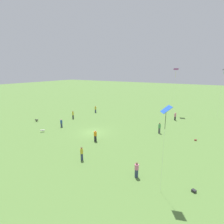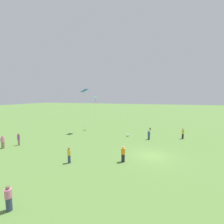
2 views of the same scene
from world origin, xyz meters
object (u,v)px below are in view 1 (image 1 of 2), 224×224
person_5 (82,154)px  kite_4 (166,113)px  kite_5 (223,73)px  kite_0 (176,71)px  dog_1 (37,120)px  person_2 (73,115)px  person_3 (95,136)px  person_4 (61,123)px  picnic_bag_1 (194,191)px  person_0 (137,170)px  dog_0 (42,130)px  person_1 (95,109)px  picnic_bag_0 (195,140)px  person_9 (159,128)px  person_6 (175,116)px

person_5 → kite_4: (0.69, 9.77, 6.50)m
person_5 → kite_5: 33.88m
kite_0 → dog_1: bearing=70.7°
person_2 → person_5: (13.23, 13.82, -0.05)m
person_3 → person_4: 9.88m
person_2 → picnic_bag_1: 29.06m
person_2 → person_5: 19.14m
person_0 → dog_0: 19.84m
person_3 → person_4: person_3 is taller
dog_0 → kite_5: bearing=-97.9°
person_4 → kite_5: bearing=27.4°
person_1 → picnic_bag_1: bearing=-157.7°
kite_5 → person_3: bearing=23.5°
person_0 → kite_4: (0.90, 2.72, 6.54)m
person_4 → picnic_bag_0: person_4 is taller
person_4 → person_9: person_9 is taller
person_5 → dog_0: size_ratio=2.48×
person_6 → person_9: person_9 is taller
picnic_bag_1 → person_3: bearing=-108.3°
person_4 → kite_0: (-21.23, 16.04, 9.73)m
picnic_bag_1 → dog_0: bearing=-97.4°
person_0 → person_2: (-13.02, -20.88, 0.09)m
person_1 → person_5: 24.12m
dog_0 → picnic_bag_0: bearing=-119.7°
person_2 → person_4: bearing=8.6°
person_2 → person_4: 5.92m
kite_0 → kite_4: 30.30m
person_0 → kite_0: (-28.75, -2.67, 9.69)m
picnic_bag_1 → person_2: bearing=-115.4°
person_0 → dog_1: 26.96m
person_0 → person_4: person_0 is taller
person_2 → dog_1: (5.64, -5.04, -0.57)m
person_4 → picnic_bag_0: (-5.93, 22.86, -0.67)m
dog_1 → kite_4: bearing=63.9°
person_3 → picnic_bag_1: (4.77, 14.43, -0.76)m
dog_1 → person_1: bearing=144.9°
kite_0 → dog_0: bearing=84.1°
dog_1 → picnic_bag_0: bearing=91.4°
person_0 → person_5: person_5 is taller
person_3 → dog_0: person_3 is taller
person_5 → dog_1: 20.34m
kite_5 → picnic_bag_1: (28.75, -1.50, -9.91)m
person_1 → person_3: person_3 is taller
dog_0 → person_5: bearing=-159.8°
kite_0 → dog_1: size_ratio=13.58×
person_1 → picnic_bag_0: person_1 is taller
person_5 → picnic_bag_1: person_5 is taller
dog_0 → picnic_bag_1: size_ratio=1.53×
person_1 → picnic_bag_0: size_ratio=4.93×
dog_0 → kite_0: bearing=-85.9°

